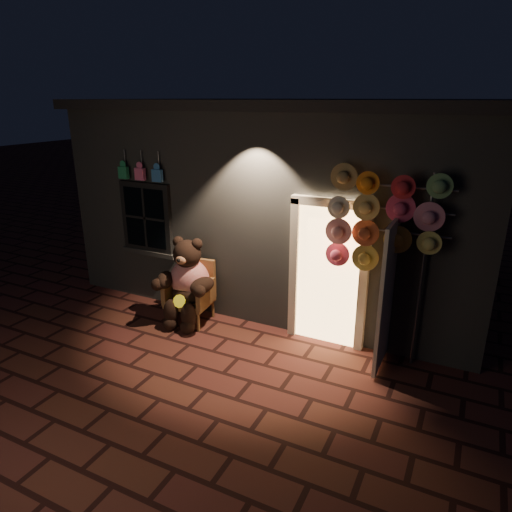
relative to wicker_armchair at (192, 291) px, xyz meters
The scene contains 5 objects.
ground 1.52m from the wicker_armchair, 54.15° to the right, with size 60.00×60.00×0.00m, color #4E211D.
shop_building 3.20m from the wicker_armchair, 73.46° to the left, with size 7.30×5.95×3.51m.
wicker_armchair is the anchor object (origin of this frame).
teddy_bear 0.24m from the wicker_armchair, 86.39° to the right, with size 1.05×0.85×1.44m.
hat_rack 3.27m from the wicker_armchair, ahead, with size 1.58×0.22×2.65m.
Camera 1 is at (3.13, -4.51, 3.49)m, focal length 32.00 mm.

